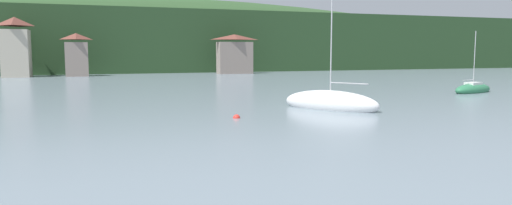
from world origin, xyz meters
TOP-DOWN VIEW (x-y plane):
  - wooded_hillside at (0.68, 150.73)m, footprint 352.00×60.53m
  - shore_building_west at (-19.98, 110.57)m, footprint 4.65×5.53m
  - shore_building_westcentral at (-9.99, 109.57)m, footprint 4.10×3.44m
  - shore_building_central at (19.98, 109.48)m, footprint 7.28×3.24m
  - sailboat_far_1 at (9.74, 50.88)m, footprint 6.23×7.92m
  - sailboat_far_2 at (31.74, 58.65)m, footprint 6.58×3.65m
  - mooring_buoy_mid at (1.30, 48.56)m, footprint 0.50×0.50m

SIDE VIEW (x-z plane):
  - mooring_buoy_mid at x=1.30m, z-range -0.25..0.25m
  - sailboat_far_2 at x=31.74m, z-range -3.20..3.90m
  - sailboat_far_1 at x=9.74m, z-range -4.78..5.72m
  - shore_building_westcentral at x=-9.99m, z-range -0.11..7.67m
  - shore_building_central at x=19.98m, z-range -0.11..7.82m
  - shore_building_west at x=-19.98m, z-range -0.15..10.35m
  - wooded_hillside at x=0.68m, z-range -9.79..21.10m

